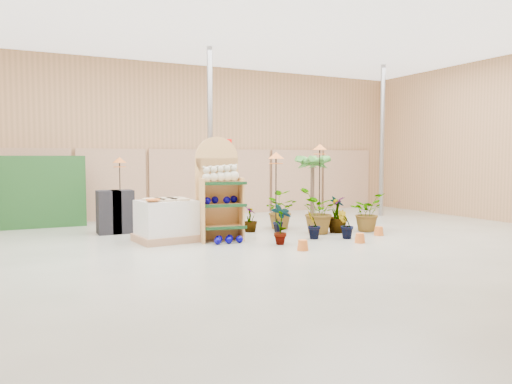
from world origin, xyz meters
TOP-DOWN VIEW (x-y plane):
  - room at (0.00, 0.91)m, footprint 15.20×12.10m
  - display_shelf at (-0.57, 1.54)m, footprint 1.01×0.73m
  - teddy_bears at (-0.53, 1.44)m, footprint 0.82×0.23m
  - gazing_balls_shelf at (-0.57, 1.42)m, footprint 0.81×0.28m
  - gazing_balls_floor at (-0.57, 1.08)m, footprint 0.63×0.39m
  - pallet_stack at (-1.63, 1.85)m, footprint 1.32×1.15m
  - charcoal_planters at (-2.37, 3.45)m, footprint 0.80×0.50m
  - trellis_stock at (-3.80, 5.20)m, footprint 2.00×0.30m
  - offer_sign at (0.10, 2.98)m, footprint 0.50×0.08m
  - bird_table_front at (0.54, 1.02)m, footprint 0.34×0.34m
  - bird_table_right at (2.14, 1.77)m, footprint 0.34×0.34m
  - bird_table_back at (-2.10, 4.27)m, footprint 0.34×0.34m
  - palm at (2.38, 2.46)m, footprint 0.70×0.70m
  - potted_plant_0 at (0.34, 0.44)m, footprint 0.46×0.53m
  - potted_plant_1 at (1.29, 0.72)m, footprint 0.44×0.42m
  - potted_plant_2 at (1.80, 1.27)m, footprint 1.24×1.25m
  - potted_plant_3 at (2.32, 1.28)m, footprint 0.67×0.67m
  - potted_plant_4 at (2.99, 2.27)m, footprint 0.32×0.44m
  - potted_plant_5 at (1.12, 1.93)m, footprint 0.35×0.37m
  - potted_plant_6 at (1.35, 2.40)m, footprint 0.95×1.02m
  - potted_plant_9 at (1.94, 0.46)m, footprint 0.41×0.37m
  - potted_plant_10 at (3.08, 1.16)m, footprint 1.03×0.98m
  - potted_plant_11 at (0.53, 2.27)m, footprint 0.37×0.37m

SIDE VIEW (x-z plane):
  - gazing_balls_floor at x=-0.57m, z-range 0.00..0.15m
  - potted_plant_5 at x=1.12m, z-range 0.00..0.54m
  - potted_plant_11 at x=0.53m, z-range 0.00..0.61m
  - potted_plant_9 at x=1.94m, z-range 0.00..0.62m
  - potted_plant_1 at x=1.29m, z-range 0.00..0.63m
  - potted_plant_4 at x=2.99m, z-range 0.00..0.77m
  - potted_plant_0 at x=0.34m, z-range 0.00..0.83m
  - potted_plant_3 at x=2.32m, z-range 0.00..0.84m
  - pallet_stack at x=-1.63m, z-range -0.01..0.89m
  - potted_plant_10 at x=3.08m, z-range 0.00..0.91m
  - potted_plant_6 at x=1.35m, z-range 0.00..0.93m
  - charcoal_planters at x=-2.37m, z-range 0.00..1.00m
  - potted_plant_2 at x=1.80m, z-range 0.00..1.05m
  - gazing_balls_shelf at x=-0.57m, z-range 0.79..0.94m
  - trellis_stock at x=-3.80m, z-range 0.00..1.80m
  - display_shelf at x=-0.57m, z-range -0.09..2.11m
  - teddy_bears at x=-0.53m, z-range 1.21..1.57m
  - offer_sign at x=0.10m, z-range 0.47..2.67m
  - palm at x=2.38m, z-range 0.68..2.58m
  - bird_table_back at x=-2.10m, z-range 0.75..2.52m
  - bird_table_front at x=0.54m, z-range 0.80..2.67m
  - bird_table_right at x=2.14m, z-range 0.89..2.97m
  - room at x=0.00m, z-range -0.14..4.56m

